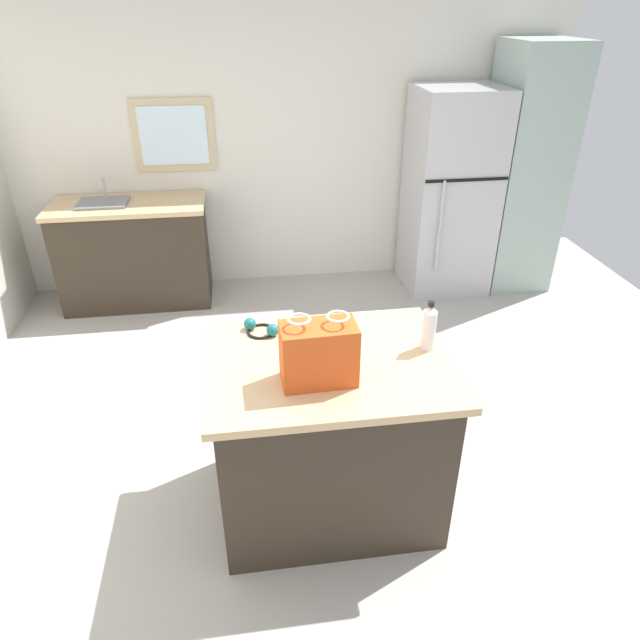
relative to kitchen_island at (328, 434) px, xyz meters
name	(u,v)px	position (x,y,z in m)	size (l,w,h in m)	color
ground	(340,459)	(0.12, 0.29, -0.46)	(6.37, 6.37, 0.00)	#ADA89E
back_wall	(289,145)	(0.10, 2.95, 0.79)	(4.96, 0.13, 2.51)	silver
kitchen_island	(328,434)	(0.00, 0.00, 0.00)	(1.16, 0.90, 0.92)	#33281E
refrigerator	(450,193)	(1.49, 2.53, 0.43)	(0.72, 0.72, 1.78)	#B7B7BC
tall_cabinet	(524,171)	(2.15, 2.53, 0.60)	(0.57, 0.65, 2.12)	#9EB2A8
sink_counter	(134,252)	(-1.31, 2.58, 0.01)	(1.28, 0.60, 1.10)	#33281E
shopping_bag	(319,353)	(-0.07, -0.15, 0.60)	(0.34, 0.19, 0.33)	#DB511E
small_box	(320,332)	(-0.02, 0.18, 0.51)	(0.15, 0.10, 0.11)	#4775B7
bottle	(429,328)	(0.49, 0.04, 0.57)	(0.07, 0.07, 0.26)	white
ear_defenders	(261,329)	(-0.30, 0.30, 0.48)	(0.21, 0.21, 0.06)	black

